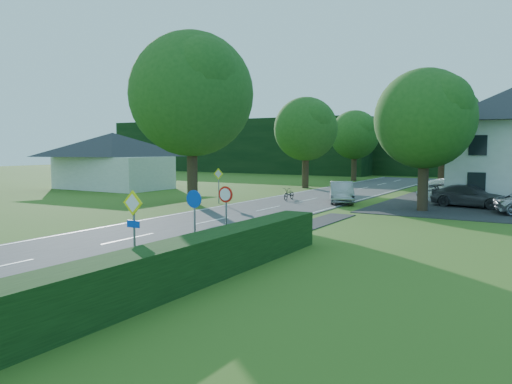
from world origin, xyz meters
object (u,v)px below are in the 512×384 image
Objects in this scene: streetlight at (424,138)px; motorcycle at (289,194)px; moving_car at (341,192)px; parked_car_grey at (470,196)px; parked_car_silver_a at (457,191)px.

motorcycle is at bearing -174.98° from streetlight.
moving_car reaches higher than parked_car_grey.
parked_car_silver_a reaches higher than motorcycle.
streetlight is 1.59× the size of parked_car_silver_a.
streetlight is 6.53m from moving_car.
parked_car_silver_a is 1.05× the size of parked_car_grey.
parked_car_grey is at bearing 28.88° from streetlight.
parked_car_grey is (2.64, 1.46, -3.73)m from streetlight.
moving_car is at bearing 111.55° from parked_car_grey.
motorcycle is 0.34× the size of parked_car_silver_a.
moving_car is at bearing 0.07° from motorcycle.
streetlight is at bearing 126.75° from parked_car_grey.
moving_car is (-5.36, -0.49, -3.70)m from streetlight.
streetlight reaches higher than parked_car_silver_a.
parked_car_grey is (11.90, 2.27, 0.25)m from motorcycle.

